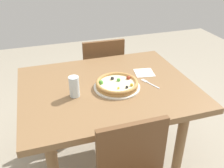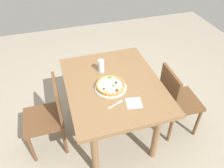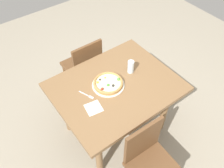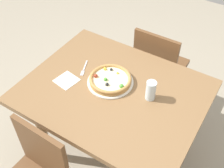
{
  "view_description": "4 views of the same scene",
  "coord_description": "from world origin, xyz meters",
  "px_view_note": "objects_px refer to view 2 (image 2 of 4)",
  "views": [
    {
      "loc": [
        -0.42,
        -1.45,
        1.64
      ],
      "look_at": [
        0.03,
        -0.02,
        0.79
      ],
      "focal_mm": 40.24,
      "sensor_mm": 36.0,
      "label": 1
    },
    {
      "loc": [
        1.67,
        -0.52,
        2.22
      ],
      "look_at": [
        0.03,
        -0.02,
        0.79
      ],
      "focal_mm": 36.05,
      "sensor_mm": 36.0,
      "label": 2
    },
    {
      "loc": [
        0.95,
        1.22,
        2.5
      ],
      "look_at": [
        0.03,
        -0.02,
        0.79
      ],
      "focal_mm": 38.13,
      "sensor_mm": 36.0,
      "label": 3
    },
    {
      "loc": [
        -0.69,
        1.11,
        2.12
      ],
      "look_at": [
        0.03,
        -0.02,
        0.79
      ],
      "focal_mm": 45.11,
      "sensor_mm": 36.0,
      "label": 4
    }
  ],
  "objects_px": {
    "chair_far": "(176,99)",
    "drinking_glass": "(101,66)",
    "chair_near": "(49,114)",
    "fork": "(117,104)",
    "napkin": "(134,103)",
    "dining_table": "(113,91)",
    "plate": "(111,87)",
    "pizza": "(111,85)"
  },
  "relations": [
    {
      "from": "chair_near",
      "to": "fork",
      "type": "xyz_separation_m",
      "value": [
        0.33,
        0.63,
        0.29
      ]
    },
    {
      "from": "pizza",
      "to": "napkin",
      "type": "relative_size",
      "value": 2.07
    },
    {
      "from": "drinking_glass",
      "to": "fork",
      "type": "bearing_deg",
      "value": 0.56
    },
    {
      "from": "chair_far",
      "to": "fork",
      "type": "distance_m",
      "value": 0.81
    },
    {
      "from": "plate",
      "to": "fork",
      "type": "xyz_separation_m",
      "value": [
        0.23,
        -0.01,
        -0.0
      ]
    },
    {
      "from": "pizza",
      "to": "drinking_glass",
      "type": "xyz_separation_m",
      "value": [
        -0.29,
        -0.02,
        0.04
      ]
    },
    {
      "from": "fork",
      "to": "napkin",
      "type": "height_order",
      "value": "fork"
    },
    {
      "from": "chair_far",
      "to": "drinking_glass",
      "type": "xyz_separation_m",
      "value": [
        -0.38,
        -0.75,
        0.35
      ]
    },
    {
      "from": "chair_far",
      "to": "drinking_glass",
      "type": "distance_m",
      "value": 0.91
    },
    {
      "from": "drinking_glass",
      "to": "plate",
      "type": "bearing_deg",
      "value": 3.28
    },
    {
      "from": "chair_far",
      "to": "napkin",
      "type": "bearing_deg",
      "value": -71.28
    },
    {
      "from": "plate",
      "to": "napkin",
      "type": "distance_m",
      "value": 0.3
    },
    {
      "from": "chair_near",
      "to": "pizza",
      "type": "distance_m",
      "value": 0.72
    },
    {
      "from": "pizza",
      "to": "fork",
      "type": "xyz_separation_m",
      "value": [
        0.23,
        -0.01,
        -0.03
      ]
    },
    {
      "from": "napkin",
      "to": "pizza",
      "type": "bearing_deg",
      "value": -151.69
    },
    {
      "from": "chair_near",
      "to": "plate",
      "type": "xyz_separation_m",
      "value": [
        0.09,
        0.64,
        0.29
      ]
    },
    {
      "from": "chair_near",
      "to": "pizza",
      "type": "xyz_separation_m",
      "value": [
        0.09,
        0.64,
        0.31
      ]
    },
    {
      "from": "drinking_glass",
      "to": "napkin",
      "type": "bearing_deg",
      "value": 16.03
    },
    {
      "from": "dining_table",
      "to": "plate",
      "type": "distance_m",
      "value": 0.14
    },
    {
      "from": "drinking_glass",
      "to": "napkin",
      "type": "distance_m",
      "value": 0.59
    },
    {
      "from": "chair_near",
      "to": "drinking_glass",
      "type": "height_order",
      "value": "drinking_glass"
    },
    {
      "from": "plate",
      "to": "napkin",
      "type": "height_order",
      "value": "plate"
    },
    {
      "from": "dining_table",
      "to": "chair_near",
      "type": "height_order",
      "value": "chair_near"
    },
    {
      "from": "dining_table",
      "to": "napkin",
      "type": "distance_m",
      "value": 0.36
    },
    {
      "from": "plate",
      "to": "drinking_glass",
      "type": "relative_size",
      "value": 2.29
    },
    {
      "from": "dining_table",
      "to": "plate",
      "type": "relative_size",
      "value": 3.75
    },
    {
      "from": "chair_near",
      "to": "chair_far",
      "type": "xyz_separation_m",
      "value": [
        0.18,
        1.38,
        0.0
      ]
    },
    {
      "from": "napkin",
      "to": "drinking_glass",
      "type": "bearing_deg",
      "value": -163.97
    },
    {
      "from": "plate",
      "to": "napkin",
      "type": "bearing_deg",
      "value": 28.35
    },
    {
      "from": "plate",
      "to": "pizza",
      "type": "relative_size",
      "value": 1.1
    },
    {
      "from": "dining_table",
      "to": "chair_far",
      "type": "distance_m",
      "value": 0.73
    },
    {
      "from": "chair_far",
      "to": "plate",
      "type": "relative_size",
      "value": 2.77
    },
    {
      "from": "napkin",
      "to": "chair_far",
      "type": "bearing_deg",
      "value": 106.92
    },
    {
      "from": "chair_near",
      "to": "drinking_glass",
      "type": "bearing_deg",
      "value": -72.28
    },
    {
      "from": "pizza",
      "to": "drinking_glass",
      "type": "bearing_deg",
      "value": -176.66
    },
    {
      "from": "dining_table",
      "to": "pizza",
      "type": "relative_size",
      "value": 4.11
    },
    {
      "from": "fork",
      "to": "drinking_glass",
      "type": "bearing_deg",
      "value": 68.52
    },
    {
      "from": "plate",
      "to": "chair_near",
      "type": "bearing_deg",
      "value": -98.23
    },
    {
      "from": "dining_table",
      "to": "drinking_glass",
      "type": "relative_size",
      "value": 8.6
    },
    {
      "from": "chair_far",
      "to": "napkin",
      "type": "height_order",
      "value": "chair_far"
    },
    {
      "from": "drinking_glass",
      "to": "napkin",
      "type": "xyz_separation_m",
      "value": [
        0.56,
        0.16,
        -0.07
      ]
    },
    {
      "from": "dining_table",
      "to": "pizza",
      "type": "distance_m",
      "value": 0.16
    }
  ]
}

